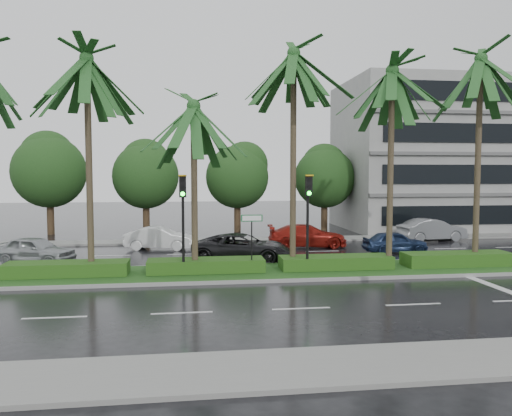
{
  "coord_description": "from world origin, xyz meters",
  "views": [
    {
      "loc": [
        -3.72,
        -21.23,
        4.58
      ],
      "look_at": [
        -0.67,
        1.5,
        2.97
      ],
      "focal_mm": 35.0,
      "sensor_mm": 36.0,
      "label": 1
    }
  ],
  "objects": [
    {
      "name": "ground",
      "position": [
        0.0,
        0.0,
        0.0
      ],
      "size": [
        120.0,
        120.0,
        0.0
      ],
      "primitive_type": "plane",
      "color": "black",
      "rests_on": "ground"
    },
    {
      "name": "near_sidewalk",
      "position": [
        0.0,
        -10.2,
        0.06
      ],
      "size": [
        40.0,
        2.4,
        0.12
      ],
      "primitive_type": "cube",
      "color": "gray",
      "rests_on": "ground"
    },
    {
      "name": "far_sidewalk",
      "position": [
        0.0,
        12.0,
        0.06
      ],
      "size": [
        40.0,
        2.0,
        0.12
      ],
      "primitive_type": "cube",
      "color": "gray",
      "rests_on": "ground"
    },
    {
      "name": "median",
      "position": [
        0.0,
        1.0,
        0.08
      ],
      "size": [
        36.0,
        4.0,
        0.15
      ],
      "color": "gray",
      "rests_on": "ground"
    },
    {
      "name": "hedge",
      "position": [
        0.0,
        1.0,
        0.45
      ],
      "size": [
        35.2,
        1.4,
        0.6
      ],
      "color": "#184112",
      "rests_on": "median"
    },
    {
      "name": "lane_markings",
      "position": [
        3.04,
        -0.43,
        0.01
      ],
      "size": [
        34.0,
        13.06,
        0.01
      ],
      "color": "silver",
      "rests_on": "ground"
    },
    {
      "name": "palm_row",
      "position": [
        -1.25,
        1.02,
        8.61
      ],
      "size": [
        26.3,
        4.2,
        10.64
      ],
      "color": "#3B3422",
      "rests_on": "median"
    },
    {
      "name": "signal_median_left",
      "position": [
        -4.0,
        0.3,
        3.0
      ],
      "size": [
        0.34,
        0.42,
        4.36
      ],
      "color": "black",
      "rests_on": "median"
    },
    {
      "name": "signal_median_right",
      "position": [
        1.5,
        0.3,
        3.0
      ],
      "size": [
        0.34,
        0.42,
        4.36
      ],
      "color": "black",
      "rests_on": "median"
    },
    {
      "name": "street_sign",
      "position": [
        -1.0,
        0.48,
        2.12
      ],
      "size": [
        0.95,
        0.09,
        2.6
      ],
      "color": "black",
      "rests_on": "median"
    },
    {
      "name": "bg_trees",
      "position": [
        -1.1,
        17.59,
        4.65
      ],
      "size": [
        33.09,
        5.36,
        7.75
      ],
      "color": "#3B261B",
      "rests_on": "ground"
    },
    {
      "name": "building",
      "position": [
        17.0,
        18.0,
        6.0
      ],
      "size": [
        16.0,
        10.0,
        12.0
      ],
      "primitive_type": "cube",
      "color": "gray",
      "rests_on": "ground"
    },
    {
      "name": "car_silver",
      "position": [
        -11.5,
        5.03,
        0.7
      ],
      "size": [
        2.95,
        4.4,
        1.39
      ],
      "primitive_type": "imported",
      "rotation": [
        0.0,
        0.0,
        1.22
      ],
      "color": "#A1A5A9",
      "rests_on": "ground"
    },
    {
      "name": "car_white",
      "position": [
        -5.5,
        9.0,
        0.68
      ],
      "size": [
        2.13,
        4.3,
        1.35
      ],
      "primitive_type": "imported",
      "rotation": [
        0.0,
        0.0,
        1.39
      ],
      "color": "white",
      "rests_on": "ground"
    },
    {
      "name": "car_darkgrey",
      "position": [
        -1.0,
        4.35,
        0.72
      ],
      "size": [
        3.69,
        5.62,
        1.44
      ],
      "primitive_type": "imported",
      "rotation": [
        0.0,
        0.0,
        1.3
      ],
      "color": "black",
      "rests_on": "ground"
    },
    {
      "name": "car_red",
      "position": [
        3.5,
        8.74,
        0.7
      ],
      "size": [
        2.36,
        4.99,
        1.41
      ],
      "primitive_type": "imported",
      "rotation": [
        0.0,
        0.0,
        1.49
      ],
      "color": "maroon",
      "rests_on": "ground"
    },
    {
      "name": "car_blue",
      "position": [
        8.0,
        5.94,
        0.62
      ],
      "size": [
        1.47,
        3.66,
        1.25
      ],
      "primitive_type": "imported",
      "rotation": [
        0.0,
        0.0,
        1.57
      ],
      "color": "#19294C",
      "rests_on": "ground"
    },
    {
      "name": "car_grey",
      "position": [
        12.5,
        10.34,
        0.76
      ],
      "size": [
        2.14,
        4.75,
        1.51
      ],
      "primitive_type": "imported",
      "rotation": [
        0.0,
        0.0,
        1.69
      ],
      "color": "slate",
      "rests_on": "ground"
    }
  ]
}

